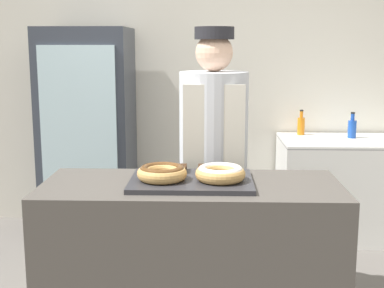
{
  "coord_description": "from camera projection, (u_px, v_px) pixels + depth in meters",
  "views": [
    {
      "loc": [
        0.09,
        -2.55,
        1.56
      ],
      "look_at": [
        0.0,
        0.1,
        1.07
      ],
      "focal_mm": 50.0,
      "sensor_mm": 36.0,
      "label": 1
    }
  ],
  "objects": [
    {
      "name": "brownie_back_right",
      "position": [
        208.0,
        169.0,
        2.78
      ],
      "size": [
        0.1,
        0.1,
        0.03
      ],
      "color": "#382111",
      "rests_on": "serving_tray"
    },
    {
      "name": "beverage_fridge",
      "position": [
        88.0,
        134.0,
        4.37
      ],
      "size": [
        0.71,
        0.65,
        1.7
      ],
      "color": "#333842",
      "rests_on": "ground_plane"
    },
    {
      "name": "donut_light_glaze",
      "position": [
        220.0,
        173.0,
        2.59
      ],
      "size": [
        0.24,
        0.24,
        0.07
      ],
      "color": "tan",
      "rests_on": "serving_tray"
    },
    {
      "name": "baker_person",
      "position": [
        213.0,
        163.0,
        3.2
      ],
      "size": [
        0.41,
        0.41,
        1.67
      ],
      "color": "#4C4C51",
      "rests_on": "ground_plane"
    },
    {
      "name": "wall_back",
      "position": [
        200.0,
        70.0,
        4.65
      ],
      "size": [
        8.0,
        0.06,
        2.7
      ],
      "color": "silver",
      "rests_on": "ground_plane"
    },
    {
      "name": "chest_freezer",
      "position": [
        347.0,
        188.0,
        4.39
      ],
      "size": [
        1.1,
        0.67,
        0.81
      ],
      "color": "white",
      "rests_on": "ground_plane"
    },
    {
      "name": "bottle_orange",
      "position": [
        301.0,
        125.0,
        4.53
      ],
      "size": [
        0.06,
        0.06,
        0.21
      ],
      "color": "orange",
      "rests_on": "chest_freezer"
    },
    {
      "name": "serving_tray",
      "position": [
        191.0,
        181.0,
        2.63
      ],
      "size": [
        0.6,
        0.44,
        0.02
      ],
      "color": "#2D2D33",
      "rests_on": "display_counter"
    },
    {
      "name": "display_counter",
      "position": [
        191.0,
        268.0,
        2.72
      ],
      "size": [
        1.48,
        0.62,
        0.89
      ],
      "color": "#4C4742",
      "rests_on": "ground_plane"
    },
    {
      "name": "bottle_blue",
      "position": [
        352.0,
        128.0,
        4.38
      ],
      "size": [
        0.07,
        0.07,
        0.21
      ],
      "color": "#1E4CB2",
      "rests_on": "chest_freezer"
    },
    {
      "name": "brownie_back_left",
      "position": [
        177.0,
        168.0,
        2.78
      ],
      "size": [
        0.1,
        0.1,
        0.03
      ],
      "color": "#382111",
      "rests_on": "serving_tray"
    },
    {
      "name": "donut_chocolate_glaze",
      "position": [
        162.0,
        172.0,
        2.6
      ],
      "size": [
        0.24,
        0.24,
        0.07
      ],
      "color": "tan",
      "rests_on": "serving_tray"
    }
  ]
}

